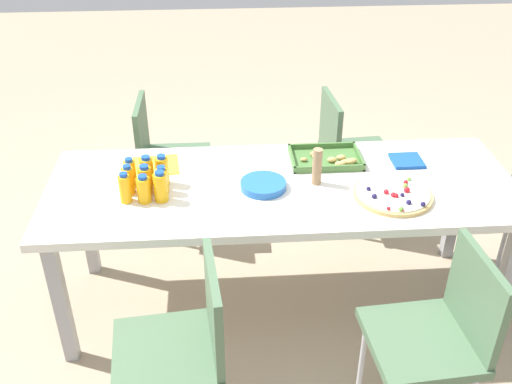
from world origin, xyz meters
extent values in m
plane|color=tan|center=(0.00, 0.00, 0.00)|extent=(12.00, 12.00, 0.00)
cube|color=silver|center=(0.00, 0.00, 0.70)|extent=(2.19, 0.80, 0.04)
cube|color=#99999E|center=(-1.01, -0.32, 0.34)|extent=(0.06, 0.06, 0.68)
cube|color=#99999E|center=(1.01, -0.32, 0.34)|extent=(0.06, 0.06, 0.68)
cube|color=#99999E|center=(-1.01, 0.32, 0.34)|extent=(0.06, 0.06, 0.68)
cube|color=#99999E|center=(1.01, 0.32, 0.34)|extent=(0.06, 0.06, 0.68)
cube|color=#4C6B4C|center=(-0.55, 0.75, 0.45)|extent=(0.40, 0.40, 0.04)
cube|color=#4C6B4C|center=(-0.73, 0.75, 0.64)|extent=(0.03, 0.38, 0.38)
cylinder|color=silver|center=(-0.38, 0.91, 0.21)|extent=(0.02, 0.02, 0.41)
cylinder|color=silver|center=(-0.39, 0.59, 0.21)|extent=(0.02, 0.02, 0.41)
cylinder|color=silver|center=(-0.70, 0.91, 0.21)|extent=(0.02, 0.02, 0.41)
cylinder|color=silver|center=(-0.71, 0.59, 0.21)|extent=(0.02, 0.02, 0.41)
cube|color=#4C6B4C|center=(-0.51, -0.76, 0.45)|extent=(0.44, 0.44, 0.04)
cube|color=#4C6B4C|center=(-0.33, -0.74, 0.64)|extent=(0.07, 0.38, 0.38)
cylinder|color=silver|center=(-0.69, -0.61, 0.21)|extent=(0.02, 0.02, 0.41)
cylinder|color=silver|center=(-0.37, -0.58, 0.21)|extent=(0.02, 0.02, 0.41)
cube|color=#4C6B4C|center=(0.46, -0.76, 0.45)|extent=(0.43, 0.43, 0.04)
cube|color=#4C6B4C|center=(0.64, -0.75, 0.64)|extent=(0.06, 0.38, 0.38)
cylinder|color=silver|center=(0.29, -0.62, 0.21)|extent=(0.02, 0.02, 0.41)
cylinder|color=silver|center=(0.61, -0.59, 0.21)|extent=(0.02, 0.02, 0.41)
cube|color=#4C6B4C|center=(0.55, 0.75, 0.45)|extent=(0.43, 0.43, 0.04)
cube|color=#4C6B4C|center=(0.36, 0.74, 0.64)|extent=(0.06, 0.38, 0.38)
cylinder|color=silver|center=(0.70, 0.92, 0.21)|extent=(0.02, 0.02, 0.41)
cylinder|color=silver|center=(0.72, 0.60, 0.21)|extent=(0.02, 0.02, 0.41)
cylinder|color=silver|center=(0.38, 0.90, 0.21)|extent=(0.02, 0.02, 0.41)
cylinder|color=silver|center=(0.40, 0.58, 0.21)|extent=(0.02, 0.02, 0.41)
cylinder|color=silver|center=(1.24, 0.15, 0.21)|extent=(0.02, 0.02, 0.41)
cylinder|color=#FAAE14|center=(-0.71, -0.10, 0.78)|extent=(0.05, 0.05, 0.13)
cylinder|color=blue|center=(-0.71, -0.10, 0.86)|extent=(0.03, 0.03, 0.02)
cylinder|color=#F9AD14|center=(-0.63, -0.11, 0.78)|extent=(0.06, 0.06, 0.12)
cylinder|color=blue|center=(-0.63, -0.11, 0.84)|extent=(0.04, 0.04, 0.02)
cylinder|color=#F9AE14|center=(-0.55, -0.10, 0.79)|extent=(0.06, 0.06, 0.13)
cylinder|color=blue|center=(-0.55, -0.10, 0.86)|extent=(0.04, 0.04, 0.02)
cylinder|color=#F9AB14|center=(-0.70, -0.03, 0.78)|extent=(0.05, 0.05, 0.13)
cylinder|color=blue|center=(-0.70, -0.03, 0.85)|extent=(0.03, 0.03, 0.02)
cylinder|color=#F9AB14|center=(-0.62, -0.04, 0.78)|extent=(0.06, 0.06, 0.13)
cylinder|color=blue|center=(-0.62, -0.04, 0.86)|extent=(0.04, 0.04, 0.02)
cylinder|color=#FAAC14|center=(-0.55, -0.04, 0.78)|extent=(0.06, 0.06, 0.12)
cylinder|color=blue|center=(-0.55, -0.04, 0.85)|extent=(0.04, 0.04, 0.02)
cylinder|color=#F9AD14|center=(-0.70, 0.04, 0.78)|extent=(0.05, 0.05, 0.12)
cylinder|color=blue|center=(-0.70, 0.04, 0.85)|extent=(0.04, 0.04, 0.02)
cylinder|color=#F9AE14|center=(-0.62, 0.04, 0.79)|extent=(0.06, 0.06, 0.13)
cylinder|color=blue|center=(-0.62, 0.04, 0.86)|extent=(0.04, 0.04, 0.02)
cylinder|color=#F9AD14|center=(-0.55, 0.04, 0.79)|extent=(0.06, 0.06, 0.13)
cylinder|color=blue|center=(-0.55, 0.04, 0.86)|extent=(0.04, 0.04, 0.02)
cylinder|color=tan|center=(0.48, -0.14, 0.73)|extent=(0.35, 0.35, 0.02)
cylinder|color=white|center=(0.48, -0.14, 0.74)|extent=(0.33, 0.33, 0.01)
sphere|color=#1E1947|center=(0.52, -0.25, 0.75)|extent=(0.02, 0.02, 0.02)
sphere|color=#66B238|center=(0.55, -0.11, 0.75)|extent=(0.02, 0.02, 0.02)
sphere|color=red|center=(0.47, -0.18, 0.75)|extent=(0.02, 0.02, 0.02)
sphere|color=#1E1947|center=(0.51, -0.18, 0.75)|extent=(0.02, 0.02, 0.02)
sphere|color=#1E1947|center=(0.39, -0.19, 0.75)|extent=(0.02, 0.02, 0.02)
sphere|color=red|center=(0.56, -0.08, 0.75)|extent=(0.02, 0.02, 0.02)
sphere|color=#1E1947|center=(0.37, -0.12, 0.75)|extent=(0.02, 0.02, 0.02)
sphere|color=#1E1947|center=(0.58, -0.27, 0.75)|extent=(0.02, 0.02, 0.02)
sphere|color=red|center=(0.48, -0.30, 0.75)|extent=(0.02, 0.02, 0.02)
sphere|color=red|center=(0.48, -0.19, 0.75)|extent=(0.02, 0.02, 0.02)
sphere|color=#66B238|center=(0.47, -0.30, 0.75)|extent=(0.02, 0.02, 0.02)
sphere|color=red|center=(0.54, -0.15, 0.75)|extent=(0.03, 0.03, 0.03)
sphere|color=red|center=(0.45, -0.16, 0.75)|extent=(0.02, 0.02, 0.02)
sphere|color=#66B238|center=(0.58, -0.05, 0.75)|extent=(0.02, 0.02, 0.02)
sphere|color=red|center=(0.42, -0.29, 0.75)|extent=(0.02, 0.02, 0.02)
cube|color=#477238|center=(0.24, 0.21, 0.72)|extent=(0.35, 0.25, 0.01)
cube|color=#477238|center=(0.24, 0.09, 0.74)|extent=(0.35, 0.01, 0.03)
cube|color=#477238|center=(0.24, 0.33, 0.74)|extent=(0.35, 0.01, 0.03)
cube|color=#477238|center=(0.07, 0.21, 0.74)|extent=(0.01, 0.25, 0.03)
cube|color=#477238|center=(0.41, 0.21, 0.74)|extent=(0.01, 0.25, 0.03)
ellipsoid|color=tan|center=(0.32, 0.15, 0.74)|extent=(0.05, 0.03, 0.03)
ellipsoid|color=tan|center=(0.35, 0.15, 0.74)|extent=(0.05, 0.04, 0.03)
ellipsoid|color=tan|center=(0.31, 0.20, 0.74)|extent=(0.05, 0.03, 0.03)
ellipsoid|color=tan|center=(0.26, 0.18, 0.74)|extent=(0.05, 0.03, 0.03)
ellipsoid|color=tan|center=(0.19, 0.25, 0.74)|extent=(0.04, 0.03, 0.03)
ellipsoid|color=tan|center=(0.29, 0.13, 0.74)|extent=(0.05, 0.04, 0.03)
ellipsoid|color=tan|center=(0.36, 0.16, 0.74)|extent=(0.05, 0.04, 0.03)
ellipsoid|color=tan|center=(0.19, 0.23, 0.74)|extent=(0.03, 0.02, 0.02)
ellipsoid|color=tan|center=(0.13, 0.20, 0.74)|extent=(0.03, 0.02, 0.02)
cylinder|color=blue|center=(-0.09, -0.03, 0.72)|extent=(0.21, 0.21, 0.00)
cylinder|color=blue|center=(-0.09, -0.03, 0.73)|extent=(0.21, 0.21, 0.00)
cylinder|color=blue|center=(-0.09, -0.03, 0.73)|extent=(0.21, 0.21, 0.00)
cylinder|color=blue|center=(-0.09, -0.03, 0.74)|extent=(0.21, 0.21, 0.00)
cylinder|color=blue|center=(-0.09, -0.03, 0.74)|extent=(0.21, 0.21, 0.00)
cylinder|color=blue|center=(-0.09, -0.03, 0.75)|extent=(0.21, 0.21, 0.00)
cylinder|color=blue|center=(-0.09, -0.03, 0.75)|extent=(0.21, 0.21, 0.00)
cube|color=#194CA5|center=(0.64, 0.16, 0.73)|extent=(0.15, 0.15, 0.02)
cylinder|color=#9E7A56|center=(0.16, -0.01, 0.81)|extent=(0.04, 0.04, 0.18)
cube|color=yellow|center=(-0.62, 0.21, 0.72)|extent=(0.28, 0.22, 0.01)
camera|label=1|loc=(-0.29, -2.32, 2.12)|focal=41.02mm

